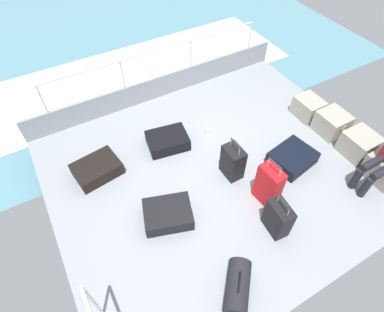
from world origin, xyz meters
name	(u,v)px	position (x,y,z in m)	size (l,w,h in m)	color
ground_plane	(219,170)	(0.00, 0.00, -0.03)	(4.40, 5.20, 0.06)	gray
gunwale_port	(160,86)	(-2.17, 0.00, 0.23)	(0.06, 5.20, 0.45)	gray
railing_port	(158,61)	(-2.17, 0.00, 0.78)	(0.04, 4.20, 1.02)	silver
sea_wake	(136,73)	(-3.60, 0.00, -0.34)	(12.00, 12.00, 0.01)	#598C9E
cargo_crate_0	(308,108)	(-0.30, 2.12, 0.18)	(0.52, 0.41, 0.36)	#9E9989
cargo_crate_1	(332,123)	(0.22, 2.18, 0.19)	(0.52, 0.46, 0.39)	#9E9989
cargo_crate_2	(359,144)	(0.82, 2.19, 0.20)	(0.52, 0.48, 0.39)	#9E9989
suitcase_0	(292,158)	(0.46, 1.10, 0.11)	(0.67, 0.76, 0.22)	black
suitcase_1	(168,214)	(0.39, -1.12, 0.11)	(0.70, 0.79, 0.22)	black
suitcase_2	(268,185)	(0.80, 0.28, 0.34)	(0.38, 0.23, 0.85)	red
suitcase_3	(278,218)	(1.25, 0.10, 0.26)	(0.39, 0.25, 0.66)	black
suitcase_4	(168,141)	(-0.88, -0.49, 0.11)	(0.61, 0.75, 0.23)	black
suitcase_5	(97,169)	(-0.88, -1.73, 0.11)	(0.61, 0.76, 0.22)	black
suitcase_6	(233,162)	(0.16, 0.12, 0.28)	(0.35, 0.25, 0.72)	black
duffel_bag	(238,286)	(1.69, -0.84, 0.14)	(0.65, 0.62, 0.41)	black
paper_cup	(207,130)	(-0.81, 0.26, 0.05)	(0.08, 0.08, 0.10)	white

